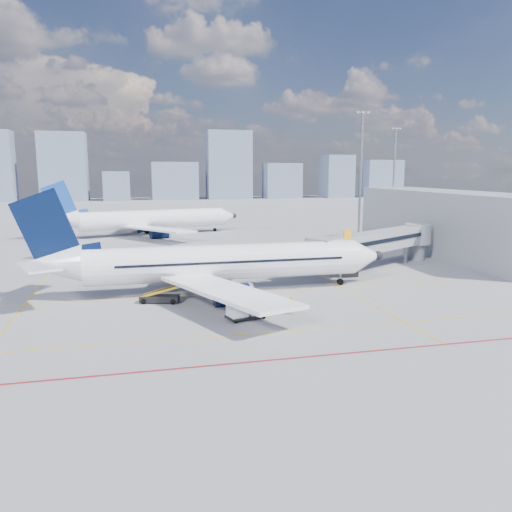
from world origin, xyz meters
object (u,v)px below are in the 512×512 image
Objects in this scene: belt_loader at (161,297)px; ramp_worker at (292,305)px; baggage_tug at (268,305)px; cargo_dolly at (246,307)px; main_aircraft at (211,263)px; second_aircraft at (146,220)px.

belt_loader is 3.50× the size of ramp_worker.
baggage_tug is 0.50× the size of cargo_dolly.
ramp_worker is at bearing -6.82° from cargo_dolly.
main_aircraft is 7.00m from belt_loader.
cargo_dolly reaches higher than baggage_tug.
main_aircraft reaches higher than belt_loader.
belt_loader is at bearing 117.31° from cargo_dolly.
cargo_dolly is 0.69× the size of belt_loader.
belt_loader is (-9.82, 5.50, -0.05)m from baggage_tug.
cargo_dolly is at bearing -31.56° from belt_loader.
main_aircraft reaches higher than ramp_worker.
second_aircraft is 61.36m from baggage_tug.
main_aircraft reaches higher than baggage_tug.
belt_loader is at bearing 96.46° from ramp_worker.
cargo_dolly is at bearing 136.03° from ramp_worker.
belt_loader is 13.62m from ramp_worker.
second_aircraft is 10.05× the size of cargo_dolly.
second_aircraft is 55.03m from belt_loader.
cargo_dolly is 2.42× the size of ramp_worker.
ramp_worker is at bearing -58.57° from main_aircraft.
belt_loader is (-7.20, 7.62, -0.50)m from cargo_dolly.
ramp_worker is at bearing -15.26° from belt_loader.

